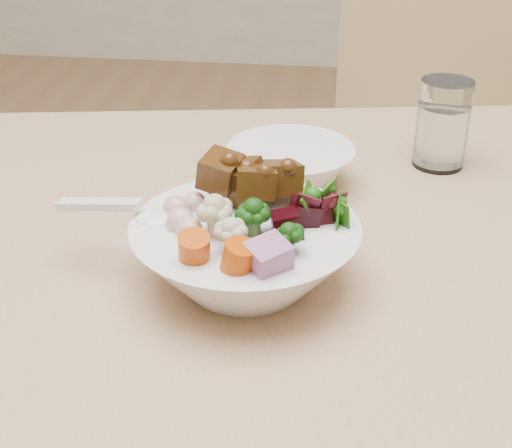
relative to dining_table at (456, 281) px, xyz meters
name	(u,v)px	position (x,y,z in m)	size (l,w,h in m)	color
dining_table	(456,281)	(0.00, 0.00, 0.00)	(1.59, 1.07, 0.69)	tan
chair_far	(434,148)	(0.04, 0.66, -0.11)	(0.42, 0.42, 0.91)	tan
food_bowl	(247,249)	(-0.23, -0.14, 0.11)	(0.23, 0.23, 0.12)	white
soup_spoon	(142,216)	(-0.34, -0.13, 0.14)	(0.14, 0.05, 0.03)	white
water_glass	(442,127)	(-0.01, 0.18, 0.13)	(0.07, 0.07, 0.12)	white
side_bowl	(290,167)	(-0.21, 0.09, 0.10)	(0.16, 0.16, 0.05)	white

